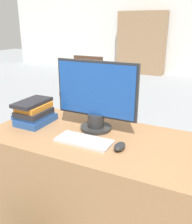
% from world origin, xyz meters
% --- Properties ---
extents(desk, '(1.44, 0.62, 0.73)m').
position_xyz_m(desk, '(0.00, 0.31, 0.36)').
color(desk, '#9E7047').
rests_on(desk, ground_plane).
extents(monitor, '(0.51, 0.19, 0.42)m').
position_xyz_m(monitor, '(-0.12, 0.41, 0.94)').
color(monitor, '#282828').
rests_on(monitor, desk).
extents(keyboard, '(0.31, 0.14, 0.02)m').
position_xyz_m(keyboard, '(-0.10, 0.21, 0.74)').
color(keyboard, silver).
rests_on(keyboard, desk).
extents(mouse, '(0.05, 0.09, 0.04)m').
position_xyz_m(mouse, '(0.10, 0.22, 0.74)').
color(mouse, '#262626').
rests_on(mouse, desk).
extents(book_stack, '(0.19, 0.26, 0.15)m').
position_xyz_m(book_stack, '(-0.53, 0.32, 0.80)').
color(book_stack, '#285199').
rests_on(book_stack, desk).
extents(far_chair, '(0.44, 0.44, 0.92)m').
position_xyz_m(far_chair, '(-1.15, 2.12, 0.52)').
color(far_chair, '#4C3323').
rests_on(far_chair, ground_plane).
extents(bookshelf_far, '(1.32, 0.32, 1.66)m').
position_xyz_m(bookshelf_far, '(-1.52, 6.03, 0.83)').
color(bookshelf_far, '#9E7A56').
rests_on(bookshelf_far, ground_plane).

